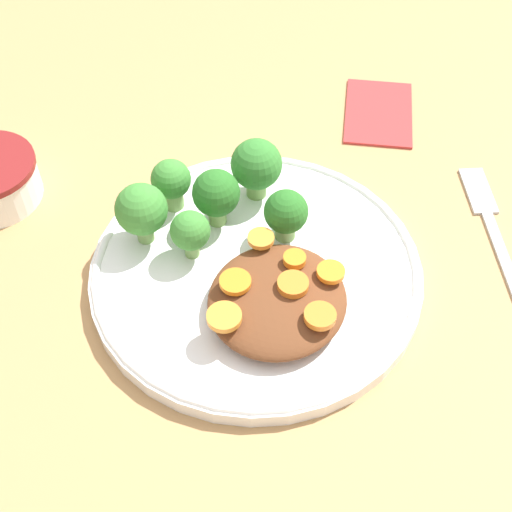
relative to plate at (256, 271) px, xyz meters
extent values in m
plane|color=tan|center=(0.00, 0.00, -0.01)|extent=(4.00, 4.00, 0.00)
cylinder|color=white|center=(0.00, 0.00, 0.00)|extent=(0.29, 0.29, 0.01)
torus|color=white|center=(0.00, 0.00, 0.00)|extent=(0.28, 0.28, 0.01)
ellipsoid|color=brown|center=(-0.03, -0.03, 0.02)|extent=(0.12, 0.11, 0.02)
cylinder|color=#759E51|center=(0.04, 0.05, 0.02)|extent=(0.02, 0.02, 0.02)
sphere|color=#286B23|center=(0.04, 0.05, 0.04)|extent=(0.04, 0.04, 0.04)
cylinder|color=#7FA85B|center=(0.04, 0.10, 0.02)|extent=(0.02, 0.02, 0.02)
sphere|color=#3D8433|center=(0.04, 0.10, 0.04)|extent=(0.04, 0.04, 0.04)
cylinder|color=#759E51|center=(0.08, 0.04, 0.02)|extent=(0.02, 0.02, 0.02)
sphere|color=#337A2D|center=(0.08, 0.04, 0.04)|extent=(0.05, 0.05, 0.05)
cylinder|color=#759E51|center=(-0.01, 0.06, 0.02)|extent=(0.01, 0.01, 0.02)
sphere|color=#3D8433|center=(-0.01, 0.06, 0.04)|extent=(0.03, 0.03, 0.03)
cylinder|color=#7FA85B|center=(0.04, -0.01, 0.02)|extent=(0.02, 0.02, 0.02)
sphere|color=#286B23|center=(0.04, -0.01, 0.04)|extent=(0.04, 0.04, 0.04)
cylinder|color=#759E51|center=(-0.01, 0.10, 0.02)|extent=(0.02, 0.02, 0.02)
sphere|color=#3D8433|center=(-0.01, 0.10, 0.04)|extent=(0.05, 0.05, 0.05)
cylinder|color=orange|center=(-0.08, -0.01, 0.03)|extent=(0.03, 0.03, 0.01)
cylinder|color=orange|center=(0.01, 0.00, 0.03)|extent=(0.02, 0.02, 0.00)
cylinder|color=orange|center=(0.00, -0.03, 0.03)|extent=(0.02, 0.02, 0.01)
cylinder|color=orange|center=(-0.05, -0.07, 0.03)|extent=(0.03, 0.03, 0.01)
cylinder|color=orange|center=(-0.03, -0.04, 0.03)|extent=(0.03, 0.03, 0.01)
cylinder|color=orange|center=(0.00, -0.07, 0.03)|extent=(0.02, 0.02, 0.00)
cylinder|color=orange|center=(-0.04, 0.00, 0.03)|extent=(0.03, 0.03, 0.00)
cube|color=silver|center=(0.10, -0.20, -0.01)|extent=(0.13, 0.08, 0.01)
cube|color=silver|center=(0.19, -0.16, -0.01)|extent=(0.07, 0.05, 0.01)
cube|color=#B73333|center=(0.26, -0.03, -0.01)|extent=(0.13, 0.10, 0.01)
camera|label=1|loc=(-0.36, -0.16, 0.48)|focal=50.00mm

